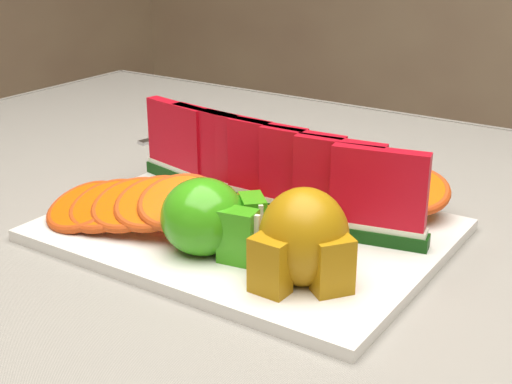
{
  "coord_description": "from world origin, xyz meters",
  "views": [
    {
      "loc": [
        0.35,
        -0.62,
        1.08
      ],
      "look_at": [
        -0.03,
        -0.05,
        0.81
      ],
      "focal_mm": 50.0,
      "sensor_mm": 36.0,
      "label": 1
    }
  ],
  "objects_px": {
    "apple_cluster": "(210,219)",
    "pear_cluster": "(304,241)",
    "fork": "(189,131)",
    "platter": "(247,230)"
  },
  "relations": [
    {
      "from": "apple_cluster",
      "to": "pear_cluster",
      "type": "bearing_deg",
      "value": -1.58
    },
    {
      "from": "fork",
      "to": "pear_cluster",
      "type": "bearing_deg",
      "value": -40.11
    },
    {
      "from": "apple_cluster",
      "to": "pear_cluster",
      "type": "xyz_separation_m",
      "value": [
        0.11,
        -0.0,
        0.01
      ]
    },
    {
      "from": "platter",
      "to": "pear_cluster",
      "type": "distance_m",
      "value": 0.14
    },
    {
      "from": "platter",
      "to": "apple_cluster",
      "type": "height_order",
      "value": "apple_cluster"
    },
    {
      "from": "fork",
      "to": "platter",
      "type": "bearing_deg",
      "value": -42.35
    },
    {
      "from": "pear_cluster",
      "to": "apple_cluster",
      "type": "bearing_deg",
      "value": 178.42
    },
    {
      "from": "pear_cluster",
      "to": "fork",
      "type": "relative_size",
      "value": 0.54
    },
    {
      "from": "apple_cluster",
      "to": "fork",
      "type": "relative_size",
      "value": 0.61
    },
    {
      "from": "platter",
      "to": "fork",
      "type": "bearing_deg",
      "value": 137.65
    }
  ]
}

